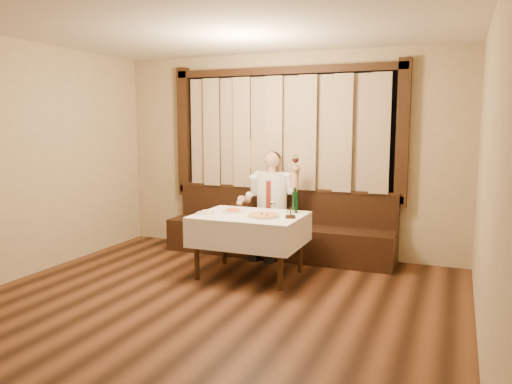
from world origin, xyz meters
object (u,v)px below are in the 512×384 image
at_px(pasta_red, 233,209).
at_px(pizza, 264,215).
at_px(banquette, 278,234).
at_px(green_bottle, 295,202).
at_px(cruet_caddy, 290,215).
at_px(dining_table, 250,223).
at_px(pasta_cream, 206,211).
at_px(seated_man, 270,197).

bearing_deg(pasta_red, pizza, -17.55).
xyz_separation_m(banquette, green_bottle, (0.47, -0.73, 0.58)).
distance_m(pizza, pasta_red, 0.48).
height_order(banquette, cruet_caddy, banquette).
xyz_separation_m(dining_table, pasta_red, (-0.24, 0.06, 0.14)).
distance_m(pasta_red, green_bottle, 0.76).
height_order(dining_table, green_bottle, green_bottle).
distance_m(pasta_red, pasta_cream, 0.33).
distance_m(banquette, cruet_caddy, 1.30).
distance_m(banquette, pasta_cream, 1.36).
bearing_deg(dining_table, pasta_cream, -164.59).
bearing_deg(cruet_caddy, pasta_red, 150.84).
relative_size(pasta_red, green_bottle, 0.89).
xyz_separation_m(banquette, seated_man, (-0.09, -0.09, 0.53)).
height_order(cruet_caddy, seated_man, seated_man).
bearing_deg(banquette, dining_table, -90.00).
xyz_separation_m(banquette, cruet_caddy, (0.53, -1.08, 0.49)).
height_order(banquette, seated_man, seated_man).
bearing_deg(seated_man, pasta_cream, -111.71).
bearing_deg(seated_man, dining_table, -84.78).
relative_size(banquette, pasta_cream, 13.94).
bearing_deg(green_bottle, pizza, -123.92).
distance_m(green_bottle, cruet_caddy, 0.37).
bearing_deg(pasta_cream, pasta_red, 36.33).
xyz_separation_m(pasta_red, pasta_cream, (-0.27, -0.20, -0.01)).
distance_m(pasta_cream, green_bottle, 1.08).
xyz_separation_m(pasta_red, seated_man, (0.16, 0.88, 0.04)).
distance_m(pizza, green_bottle, 0.48).
height_order(dining_table, pasta_cream, pasta_cream).
bearing_deg(pasta_red, pasta_cream, -143.67).
distance_m(banquette, pasta_red, 1.11).
bearing_deg(green_bottle, cruet_caddy, -80.53).
bearing_deg(dining_table, green_bottle, 32.23).
bearing_deg(pizza, banquette, 100.82).
bearing_deg(pasta_red, banquette, 75.85).
bearing_deg(banquette, seated_man, -133.35).
bearing_deg(pizza, seated_man, 106.25).
bearing_deg(pasta_cream, cruet_caddy, 4.57).
bearing_deg(seated_man, green_bottle, -48.86).
bearing_deg(pizza, cruet_caddy, 5.32).
height_order(pasta_red, cruet_caddy, cruet_caddy).
bearing_deg(banquette, cruet_caddy, -63.89).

